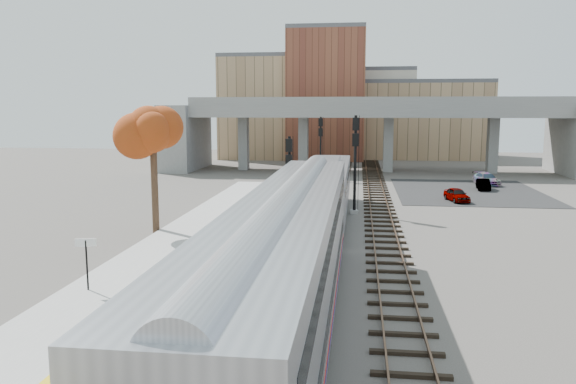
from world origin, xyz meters
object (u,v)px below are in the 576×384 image
(signal_mast_far, at_px, (320,148))
(car_c, at_px, (487,179))
(locomotive, at_px, (327,188))
(coach, at_px, (290,265))
(signal_mast_mid, at_px, (355,164))
(car_b, at_px, (483,184))
(car_a, at_px, (457,195))
(signal_mast_near, at_px, (289,189))
(tree, at_px, (153,137))

(signal_mast_far, height_order, car_c, signal_mast_far)
(locomotive, distance_m, car_c, 25.90)
(coach, height_order, signal_mast_mid, signal_mast_mid)
(car_b, bearing_deg, car_a, -111.34)
(signal_mast_far, distance_m, car_c, 18.40)
(car_b, bearing_deg, signal_mast_near, -121.20)
(locomotive, relative_size, car_b, 5.73)
(locomotive, height_order, signal_mast_near, signal_mast_near)
(locomotive, height_order, coach, coach)
(car_b, bearing_deg, signal_mast_far, 164.32)
(car_a, bearing_deg, signal_mast_near, -143.37)
(car_c, bearing_deg, signal_mast_far, 160.94)
(signal_mast_mid, height_order, signal_mast_far, signal_mast_mid)
(coach, distance_m, tree, 19.47)
(locomotive, bearing_deg, coach, -90.00)
(car_c, bearing_deg, car_b, -117.31)
(signal_mast_near, xyz_separation_m, signal_mast_far, (0.00, 29.02, 0.54))
(signal_mast_mid, bearing_deg, car_a, 37.58)
(tree, height_order, car_c, tree)
(signal_mast_far, relative_size, tree, 0.84)
(signal_mast_far, xyz_separation_m, car_b, (16.81, -6.55, -3.00))
(signal_mast_near, xyz_separation_m, car_b, (16.81, 22.47, -2.46))
(locomotive, distance_m, signal_mast_mid, 3.27)
(signal_mast_mid, bearing_deg, tree, -145.42)
(locomotive, distance_m, tree, 13.36)
(signal_mast_far, bearing_deg, car_a, -47.29)
(locomotive, relative_size, car_c, 4.44)
(locomotive, relative_size, signal_mast_near, 2.98)
(signal_mast_mid, distance_m, car_a, 11.68)
(signal_mast_far, distance_m, tree, 31.08)
(car_a, bearing_deg, coach, -121.46)
(signal_mast_mid, distance_m, signal_mast_far, 21.31)
(tree, bearing_deg, locomotive, 32.17)
(car_b, bearing_deg, coach, -105.06)
(locomotive, bearing_deg, signal_mast_far, 95.23)
(tree, distance_m, car_a, 27.32)
(car_b, distance_m, car_c, 4.18)
(signal_mast_far, bearing_deg, car_b, -21.29)
(locomotive, distance_m, signal_mast_far, 23.07)
(signal_mast_near, distance_m, tree, 9.30)
(coach, xyz_separation_m, car_b, (14.71, 38.99, -2.21))
(signal_mast_far, distance_m, car_a, 19.37)
(signal_mast_mid, xyz_separation_m, tree, (-12.78, -8.81, 2.44))
(tree, height_order, car_a, tree)
(signal_mast_near, relative_size, car_a, 1.84)
(coach, distance_m, signal_mast_far, 45.60)
(coach, xyz_separation_m, car_a, (10.89, 31.47, -2.17))
(signal_mast_mid, relative_size, signal_mast_far, 1.06)
(signal_mast_near, xyz_separation_m, signal_mast_mid, (4.10, 8.11, 0.83))
(tree, bearing_deg, car_c, 45.55)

